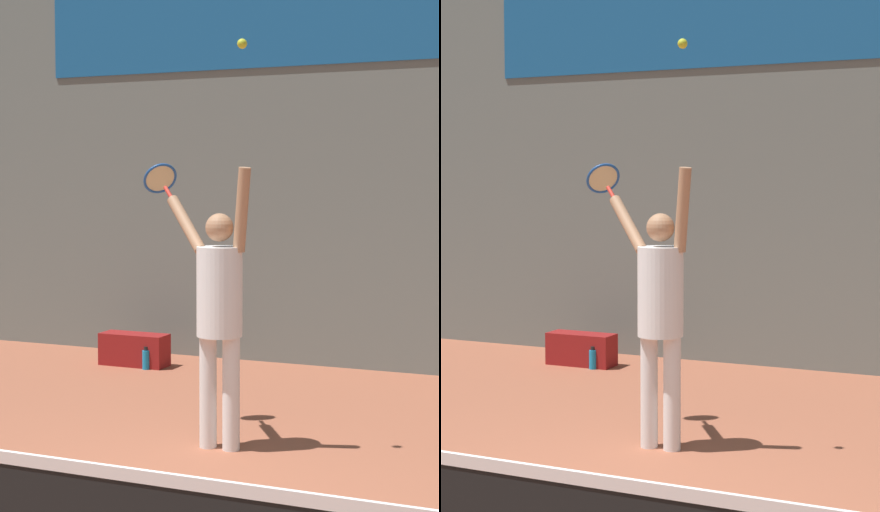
% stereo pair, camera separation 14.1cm
% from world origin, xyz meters
% --- Properties ---
extents(back_wall, '(18.00, 0.10, 5.00)m').
position_xyz_m(back_wall, '(0.00, 5.67, 2.50)').
color(back_wall, slate).
rests_on(back_wall, ground_plane).
extents(sponsor_banner, '(7.85, 0.02, 0.94)m').
position_xyz_m(sponsor_banner, '(0.00, 5.61, 3.72)').
color(sponsor_banner, '#195B9E').
extents(tennis_player, '(0.87, 0.54, 2.11)m').
position_xyz_m(tennis_player, '(-0.38, 2.31, 1.09)').
color(tennis_player, white).
rests_on(tennis_player, ground_plane).
extents(tennis_racket, '(0.37, 0.36, 0.31)m').
position_xyz_m(tennis_racket, '(-1.09, 2.79, 2.02)').
color(tennis_racket, red).
extents(tennis_ball, '(0.07, 0.07, 0.07)m').
position_xyz_m(tennis_ball, '(-0.14, 2.18, 2.98)').
color(tennis_ball, '#CCDB2D').
extents(water_bottle, '(0.08, 0.08, 0.24)m').
position_xyz_m(water_bottle, '(-2.26, 4.71, 0.11)').
color(water_bottle, '#198CCC').
rests_on(water_bottle, ground_plane).
extents(equipment_bag, '(0.75, 0.29, 0.35)m').
position_xyz_m(equipment_bag, '(-2.48, 4.86, 0.18)').
color(equipment_bag, maroon).
rests_on(equipment_bag, ground_plane).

